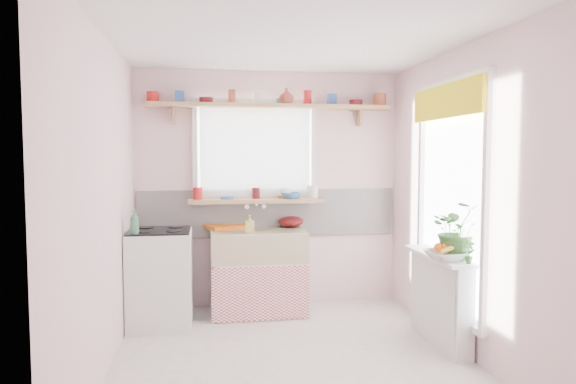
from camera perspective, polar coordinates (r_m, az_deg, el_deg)
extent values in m
plane|color=silver|center=(4.22, 0.70, -18.35)|extent=(3.20, 3.20, 0.00)
plane|color=white|center=(4.00, 0.73, 16.94)|extent=(3.20, 3.20, 0.00)
plane|color=beige|center=(5.50, -2.13, 0.30)|extent=(2.80, 0.00, 2.80)
plane|color=beige|center=(2.37, 7.35, -4.64)|extent=(2.80, 0.00, 2.80)
plane|color=beige|center=(3.93, -19.85, -1.41)|extent=(0.00, 3.20, 3.20)
plane|color=beige|center=(4.38, 19.08, -0.86)|extent=(0.00, 3.20, 3.20)
cube|color=white|center=(5.50, -2.11, -2.30)|extent=(2.74, 0.03, 0.50)
cube|color=pink|center=(5.52, -2.10, -4.37)|extent=(2.74, 0.02, 0.12)
cube|color=white|center=(5.46, -3.70, 4.47)|extent=(1.20, 0.01, 1.00)
cube|color=white|center=(5.40, -3.64, 4.48)|extent=(1.15, 0.02, 0.95)
cube|color=white|center=(4.55, 17.84, -0.65)|extent=(0.01, 1.10, 1.90)
cube|color=yellow|center=(4.52, 17.09, 9.61)|extent=(0.03, 1.20, 0.28)
cube|color=white|center=(5.34, -3.33, -10.43)|extent=(0.85, 0.55, 0.55)
cube|color=#CB3D3B|center=(5.07, -3.01, -11.21)|extent=(0.95, 0.02, 0.53)
cube|color=#C5B690|center=(5.25, -3.35, -5.93)|extent=(0.95, 0.55, 0.30)
cylinder|color=silver|center=(5.44, -3.63, -1.32)|extent=(0.03, 0.22, 0.03)
cube|color=white|center=(5.05, -13.99, -9.34)|extent=(0.58, 0.58, 0.90)
cube|color=black|center=(4.96, -14.08, -4.22)|extent=(0.56, 0.56, 0.02)
cylinder|color=black|center=(4.84, -15.88, -4.28)|extent=(0.14, 0.14, 0.01)
cylinder|color=black|center=(4.81, -12.56, -4.27)|extent=(0.14, 0.14, 0.01)
cylinder|color=black|center=(5.11, -15.51, -3.84)|extent=(0.14, 0.14, 0.01)
cylinder|color=black|center=(5.09, -12.37, -3.82)|extent=(0.14, 0.14, 0.01)
cube|color=white|center=(4.66, 16.54, -11.46)|extent=(0.15, 0.90, 0.75)
cube|color=white|center=(4.56, 16.30, -6.83)|extent=(0.22, 0.95, 0.03)
cube|color=tan|center=(5.37, -3.56, -0.97)|extent=(1.40, 0.22, 0.04)
cube|color=tan|center=(5.38, -1.99, 9.50)|extent=(2.52, 0.24, 0.04)
cylinder|color=red|center=(5.37, -14.79, 10.24)|extent=(0.11, 0.11, 0.12)
cylinder|color=#3359A5|center=(5.35, -11.95, 10.31)|extent=(0.11, 0.11, 0.12)
cylinder|color=#590F14|center=(5.34, -9.09, 10.03)|extent=(0.11, 0.11, 0.06)
cylinder|color=#A55133|center=(5.35, -6.24, 10.37)|extent=(0.11, 0.11, 0.12)
cylinder|color=silver|center=(5.37, -3.40, 10.36)|extent=(0.11, 0.11, 0.12)
cylinder|color=#3F7F4C|center=(5.40, -0.59, 10.01)|extent=(0.11, 0.11, 0.06)
cylinder|color=red|center=(5.45, 2.19, 10.28)|extent=(0.11, 0.11, 0.12)
cylinder|color=#3359A5|center=(5.51, 4.90, 10.20)|extent=(0.11, 0.11, 0.12)
cylinder|color=#590F14|center=(5.57, 7.56, 9.80)|extent=(0.11, 0.11, 0.06)
cylinder|color=#A55133|center=(5.66, 10.15, 9.99)|extent=(0.11, 0.11, 0.12)
cylinder|color=red|center=(5.34, -10.21, -0.19)|extent=(0.11, 0.11, 0.12)
cylinder|color=#3359A5|center=(5.34, -6.88, -0.15)|extent=(0.11, 0.11, 0.12)
cylinder|color=#590F14|center=(5.36, -3.57, -0.43)|extent=(0.11, 0.11, 0.06)
cylinder|color=#A55133|center=(5.40, -0.29, -0.08)|extent=(0.11, 0.11, 0.12)
cylinder|color=silver|center=(5.46, 2.93, -0.04)|extent=(0.11, 0.11, 0.12)
cube|color=orange|center=(5.40, -6.80, -3.84)|extent=(0.48, 0.43, 0.04)
ellipsoid|color=#550E0F|center=(5.46, 0.35, -3.30)|extent=(0.28, 0.28, 0.12)
imported|color=#315B24|center=(4.35, 18.36, -4.03)|extent=(0.51, 0.46, 0.47)
imported|color=silver|center=(4.29, 17.09, -6.78)|extent=(0.34, 0.34, 0.08)
imported|color=#2F5E25|center=(4.22, 19.41, -6.24)|extent=(0.11, 0.09, 0.19)
imported|color=#DBCC61|center=(5.10, -4.27, -3.54)|extent=(0.10, 0.10, 0.17)
imported|color=white|center=(5.46, -0.37, -0.11)|extent=(0.16, 0.16, 0.11)
imported|color=teal|center=(5.35, 0.33, -0.40)|extent=(0.28, 0.28, 0.07)
imported|color=#93372D|center=(5.35, -0.17, 10.62)|extent=(0.18, 0.18, 0.16)
imported|color=#3B774F|center=(4.75, -16.70, -3.21)|extent=(0.11, 0.11, 0.21)
sphere|color=orange|center=(4.28, 17.11, -5.99)|extent=(0.08, 0.08, 0.08)
sphere|color=orange|center=(4.34, 17.65, -5.88)|extent=(0.08, 0.08, 0.08)
sphere|color=orange|center=(4.28, 16.39, -5.98)|extent=(0.08, 0.08, 0.08)
cylinder|color=gold|center=(4.25, 17.66, -5.95)|extent=(0.18, 0.04, 0.10)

